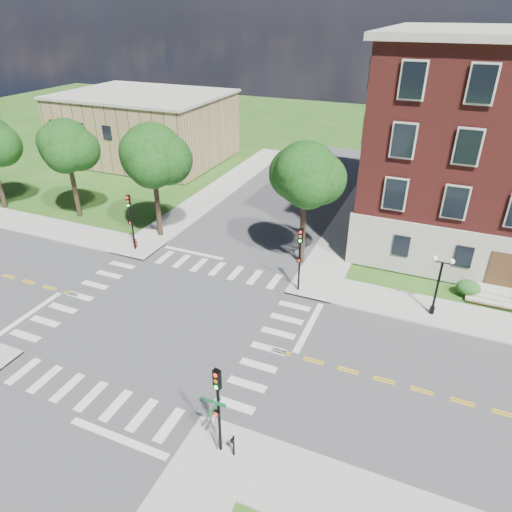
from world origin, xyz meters
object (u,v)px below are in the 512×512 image
at_px(traffic_signal_ne, 300,252).
at_px(push_button_post, 233,445).
at_px(twin_lamp_west, 438,282).
at_px(fire_hydrant, 135,243).
at_px(traffic_signal_nw, 131,215).
at_px(street_sign_pole, 215,416).
at_px(traffic_signal_se, 218,401).

distance_m(traffic_signal_ne, push_button_post, 14.57).
bearing_deg(twin_lamp_west, push_button_post, -116.24).
bearing_deg(fire_hydrant, traffic_signal_nw, -60.98).
distance_m(street_sign_pole, push_button_post, 1.72).
height_order(traffic_signal_se, push_button_post, traffic_signal_se).
bearing_deg(push_button_post, traffic_signal_se, 176.85).
bearing_deg(traffic_signal_nw, street_sign_pole, -44.05).
distance_m(traffic_signal_se, twin_lamp_west, 17.03).
height_order(traffic_signal_se, traffic_signal_nw, same).
bearing_deg(traffic_signal_nw, traffic_signal_ne, -2.42).
bearing_deg(traffic_signal_ne, street_sign_pole, -86.59).
height_order(twin_lamp_west, fire_hydrant, twin_lamp_west).
bearing_deg(push_button_post, twin_lamp_west, 63.76).
bearing_deg(fire_hydrant, push_button_post, -42.86).
xyz_separation_m(push_button_post, fire_hydrant, (-16.44, 15.25, -0.33)).
height_order(traffic_signal_ne, twin_lamp_west, traffic_signal_ne).
relative_size(traffic_signal_se, traffic_signal_nw, 1.00).
bearing_deg(push_button_post, traffic_signal_ne, 96.68).
bearing_deg(twin_lamp_west, fire_hydrant, 179.41).
distance_m(traffic_signal_nw, push_button_post, 22.16).
distance_m(traffic_signal_ne, traffic_signal_nw, 14.58).
height_order(traffic_signal_se, traffic_signal_ne, same).
xyz_separation_m(traffic_signal_se, street_sign_pole, (-0.14, -0.06, -0.88)).
relative_size(twin_lamp_west, street_sign_pole, 1.36).
distance_m(traffic_signal_nw, fire_hydrant, 2.75).
relative_size(twin_lamp_west, push_button_post, 3.53).
xyz_separation_m(twin_lamp_west, street_sign_pole, (-8.22, -15.03, -0.21)).
height_order(traffic_signal_nw, street_sign_pole, traffic_signal_nw).
bearing_deg(traffic_signal_ne, fire_hydrant, 176.23).
distance_m(traffic_signal_se, street_sign_pole, 0.89).
relative_size(traffic_signal_nw, twin_lamp_west, 1.13).
bearing_deg(traffic_signal_ne, twin_lamp_west, 4.60).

